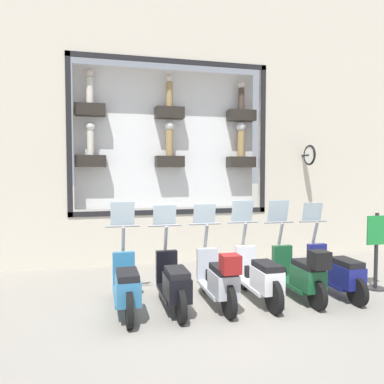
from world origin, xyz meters
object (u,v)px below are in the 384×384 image
(scooter_silver_3, at_px, (219,278))
(shop_sign_post, at_px, (377,249))
(scooter_white_2, at_px, (260,276))
(scooter_black_4, at_px, (173,283))
(scooter_teal_5, at_px, (126,286))
(scooter_navy_0, at_px, (337,272))
(scooter_green_1, at_px, (301,273))

(scooter_silver_3, height_order, shop_sign_post, scooter_silver_3)
(scooter_white_2, distance_m, scooter_black_4, 1.50)
(scooter_white_2, relative_size, scooter_teal_5, 1.00)
(scooter_black_4, bearing_deg, scooter_teal_5, 89.67)
(scooter_navy_0, distance_m, scooter_teal_5, 3.75)
(scooter_navy_0, bearing_deg, scooter_silver_3, 91.40)
(scooter_navy_0, relative_size, scooter_white_2, 0.99)
(scooter_black_4, bearing_deg, scooter_green_1, -91.62)
(scooter_white_2, bearing_deg, scooter_green_1, -95.11)
(shop_sign_post, bearing_deg, scooter_white_2, 92.86)
(scooter_green_1, bearing_deg, scooter_navy_0, -85.42)
(scooter_green_1, bearing_deg, shop_sign_post, -83.63)
(scooter_black_4, bearing_deg, shop_sign_post, -88.18)
(scooter_navy_0, xyz_separation_m, scooter_silver_3, (-0.06, 2.25, 0.06))
(scooter_green_1, height_order, scooter_black_4, scooter_green_1)
(scooter_white_2, height_order, scooter_teal_5, scooter_teal_5)
(scooter_teal_5, bearing_deg, scooter_navy_0, -90.12)
(scooter_white_2, bearing_deg, scooter_teal_5, 89.97)
(scooter_white_2, bearing_deg, scooter_black_4, 90.13)
(scooter_green_1, relative_size, scooter_black_4, 1.00)
(scooter_silver_3, bearing_deg, shop_sign_post, -86.70)
(scooter_green_1, relative_size, shop_sign_post, 1.23)
(scooter_teal_5, distance_m, shop_sign_post, 4.70)
(scooter_white_2, bearing_deg, scooter_silver_3, 94.73)
(scooter_navy_0, height_order, scooter_teal_5, scooter_teal_5)
(scooter_white_2, xyz_separation_m, scooter_silver_3, (-0.06, 0.75, 0.03))
(scooter_white_2, xyz_separation_m, shop_sign_post, (0.12, -2.44, 0.33))
(scooter_black_4, distance_m, shop_sign_post, 3.96)
(scooter_navy_0, xyz_separation_m, shop_sign_post, (0.13, -0.94, 0.35))
(scooter_green_1, bearing_deg, scooter_silver_3, 89.81)
(scooter_black_4, height_order, scooter_teal_5, scooter_teal_5)
(scooter_green_1, distance_m, scooter_teal_5, 3.00)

